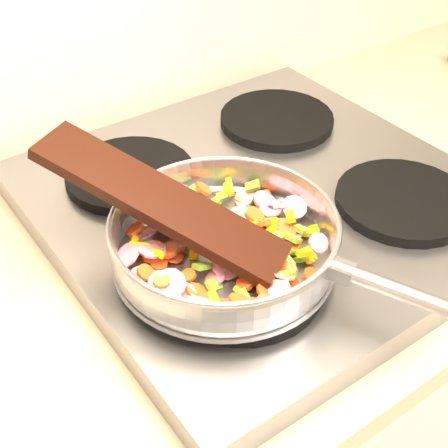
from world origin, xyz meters
TOP-DOWN VIEW (x-y plane):
  - cooktop at (-0.70, 1.67)m, footprint 0.60×0.60m
  - grate_fl at (-0.84, 1.52)m, footprint 0.19×0.19m
  - grate_fr at (-0.56, 1.52)m, footprint 0.19×0.19m
  - grate_bl at (-0.84, 1.81)m, footprint 0.19×0.19m
  - grate_br at (-0.56, 1.81)m, footprint 0.19×0.19m
  - saute_pan at (-0.84, 1.56)m, footprint 0.32×0.46m
  - vegetable_heap at (-0.84, 1.57)m, footprint 0.26×0.26m
  - wooden_spatula at (-0.89, 1.63)m, footprint 0.22×0.31m

SIDE VIEW (x-z plane):
  - cooktop at x=-0.70m, z-range 0.90..0.94m
  - grate_fl at x=-0.84m, z-range 0.94..0.96m
  - grate_fr at x=-0.56m, z-range 0.94..0.96m
  - grate_bl at x=-0.84m, z-range 0.94..0.96m
  - grate_br at x=-0.56m, z-range 0.94..0.96m
  - vegetable_heap at x=-0.84m, z-range 0.95..1.00m
  - saute_pan at x=-0.84m, z-range 0.96..1.02m
  - wooden_spatula at x=-0.89m, z-range 0.97..1.08m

